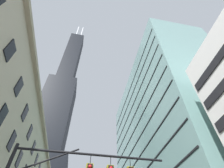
% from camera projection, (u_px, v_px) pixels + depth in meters
% --- Properties ---
extents(dark_skyscraper, '(25.82, 25.82, 180.63)m').
position_uv_depth(dark_skyscraper, '(49.00, 133.00, 90.87)').
color(dark_skyscraper, black).
rests_on(dark_skyscraper, ground).
extents(glass_office_midrise, '(16.26, 45.35, 50.02)m').
position_uv_depth(glass_office_midrise, '(165.00, 143.00, 45.81)').
color(glass_office_midrise, gray).
rests_on(glass_office_midrise, ground).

